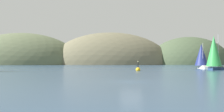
# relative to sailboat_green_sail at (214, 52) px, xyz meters

# --- Properties ---
(ground_plane) EXTENTS (360.00, 360.00, 0.00)m
(ground_plane) POSITION_rel_sailboat_green_sail_xyz_m (-27.00, -33.57, -4.70)
(ground_plane) COLOR #2D4760
(headland_center) EXTENTS (83.41, 44.00, 44.31)m
(headland_center) POSITION_rel_sailboat_green_sail_xyz_m (-22.00, 101.43, -4.70)
(headland_center) COLOR #6B664C
(headland_center) RESTS_ON ground_plane
(headland_right) EXTENTS (57.84, 44.00, 38.89)m
(headland_right) POSITION_rel_sailboat_green_sail_xyz_m (33.00, 101.43, -4.70)
(headland_right) COLOR #425138
(headland_right) RESTS_ON ground_plane
(headland_left) EXTENTS (78.92, 44.00, 42.91)m
(headland_left) POSITION_rel_sailboat_green_sail_xyz_m (-82.00, 101.43, -4.70)
(headland_left) COLOR #5B6647
(headland_left) RESTS_ON ground_plane
(sailboat_green_sail) EXTENTS (8.03, 4.75, 9.56)m
(sailboat_green_sail) POSITION_rel_sailboat_green_sail_xyz_m (0.00, 0.00, 0.00)
(sailboat_green_sail) COLOR navy
(sailboat_green_sail) RESTS_ON ground_plane
(sailboat_navy_sail) EXTENTS (4.43, 7.30, 8.06)m
(sailboat_navy_sail) POSITION_rel_sailboat_green_sail_xyz_m (1.90, 12.00, -0.56)
(sailboat_navy_sail) COLOR white
(sailboat_navy_sail) RESTS_ON ground_plane
(channel_buoy) EXTENTS (1.10, 1.10, 2.64)m
(channel_buoy) POSITION_rel_sailboat_green_sail_xyz_m (-21.09, -3.68, -4.33)
(channel_buoy) COLOR gold
(channel_buoy) RESTS_ON ground_plane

